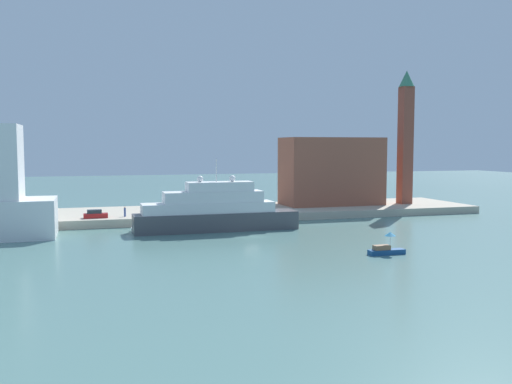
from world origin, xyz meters
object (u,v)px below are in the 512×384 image
(work_barge, at_px, (149,229))
(bell_tower, at_px, (406,133))
(parked_car, at_px, (95,214))
(large_yacht, at_px, (215,211))
(mooring_bollard, at_px, (250,212))
(small_motorboat, at_px, (386,248))
(harbor_building, at_px, (331,171))
(person_figure, at_px, (125,212))

(work_barge, xyz_separation_m, bell_tower, (57.59, 14.86, 16.72))
(parked_car, bearing_deg, work_barge, -44.67)
(large_yacht, bearing_deg, work_barge, 165.32)
(parked_car, relative_size, mooring_bollard, 5.09)
(small_motorboat, height_order, harbor_building, harbor_building)
(small_motorboat, distance_m, harbor_building, 50.00)
(large_yacht, height_order, parked_car, large_yacht)
(harbor_building, bearing_deg, mooring_bollard, -152.10)
(harbor_building, distance_m, parked_car, 51.08)
(bell_tower, bearing_deg, work_barge, -165.53)
(small_motorboat, xyz_separation_m, harbor_building, (13.68, 47.43, 7.92))
(harbor_building, relative_size, mooring_bollard, 26.16)
(harbor_building, distance_m, bell_tower, 18.54)
(work_barge, xyz_separation_m, person_figure, (-3.35, 8.86, 2.00))
(harbor_building, xyz_separation_m, bell_tower, (16.33, -2.95, 8.28))
(mooring_bollard, bearing_deg, large_yacht, -134.15)
(large_yacht, relative_size, small_motorboat, 5.57)
(small_motorboat, relative_size, mooring_bollard, 6.08)
(large_yacht, distance_m, parked_car, 22.17)
(large_yacht, height_order, harbor_building, harbor_building)
(small_motorboat, height_order, mooring_bollard, small_motorboat)
(large_yacht, height_order, mooring_bollard, large_yacht)
(bell_tower, xyz_separation_m, person_figure, (-60.95, -6.00, -14.72))
(small_motorboat, bearing_deg, person_figure, 128.80)
(parked_car, xyz_separation_m, mooring_bollard, (27.82, -2.21, -0.22))
(mooring_bollard, bearing_deg, small_motorboat, -77.00)
(work_barge, xyz_separation_m, mooring_bollard, (19.32, 6.19, 1.57))
(parked_car, bearing_deg, person_figure, 5.09)
(small_motorboat, height_order, parked_car, parked_car)
(work_barge, distance_m, person_figure, 9.68)
(small_motorboat, xyz_separation_m, mooring_bollard, (-8.27, 35.81, 1.05))
(large_yacht, xyz_separation_m, mooring_bollard, (8.70, 8.97, -1.36))
(harbor_building, height_order, parked_car, harbor_building)
(large_yacht, height_order, work_barge, large_yacht)
(parked_car, bearing_deg, small_motorboat, -46.50)
(large_yacht, xyz_separation_m, small_motorboat, (16.97, -26.85, -2.40))
(small_motorboat, xyz_separation_m, work_barge, (-27.59, 29.63, -0.52))
(work_barge, height_order, mooring_bollard, mooring_bollard)
(bell_tower, bearing_deg, harbor_building, 169.77)
(large_yacht, relative_size, bell_tower, 0.95)
(parked_car, distance_m, person_figure, 5.17)
(work_barge, distance_m, bell_tower, 61.79)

